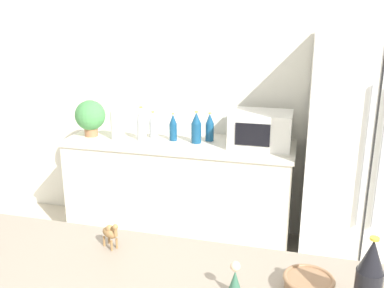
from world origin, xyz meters
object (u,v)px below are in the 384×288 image
object	(u,v)px
back_bottle_2	(173,128)
fruit_bowl	(308,284)
back_bottle_0	(210,128)
wine_bottle	(369,283)
potted_plant	(90,116)
microwave	(261,129)
back_bottle_3	(196,128)
back_bottle_4	(141,124)
wise_man_figurine_blue	(235,281)
refrigerator	(365,156)
back_bottle_1	(153,125)
camel_figurine	(110,232)
paper_towel_roll	(117,125)

from	to	relation	value
back_bottle_2	fruit_bowl	xyz separation A→B (m)	(1.10, -1.93, -0.02)
back_bottle_0	wine_bottle	world-z (taller)	wine_bottle
potted_plant	microwave	xyz separation A→B (m)	(1.46, 0.06, -0.03)
back_bottle_0	back_bottle_3	bearing A→B (deg)	-137.50
back_bottle_0	potted_plant	bearing A→B (deg)	-173.71
back_bottle_3	wine_bottle	world-z (taller)	wine_bottle
back_bottle_4	wise_man_figurine_blue	bearing A→B (deg)	-60.44
back_bottle_2	back_bottle_3	size ratio (longest dim) A/B	0.88
back_bottle_2	refrigerator	bearing A→B (deg)	-2.08
back_bottle_0	back_bottle_3	xyz separation A→B (m)	(-0.09, -0.09, 0.01)
back_bottle_0	fruit_bowl	world-z (taller)	back_bottle_0
refrigerator	back_bottle_1	size ratio (longest dim) A/B	7.73
back_bottle_2	wise_man_figurine_blue	xyz separation A→B (m)	(0.85, -2.02, 0.00)
potted_plant	back_bottle_3	world-z (taller)	potted_plant
back_bottle_0	camel_figurine	xyz separation A→B (m)	(-0.00, -1.90, 0.01)
paper_towel_roll	back_bottle_1	world-z (taller)	paper_towel_roll
potted_plant	paper_towel_roll	xyz separation A→B (m)	(0.26, -0.03, -0.05)
microwave	wise_man_figurine_blue	xyz separation A→B (m)	(0.13, -2.03, -0.03)
back_bottle_3	fruit_bowl	distance (m)	2.11
potted_plant	back_bottle_0	xyz separation A→B (m)	(1.03, 0.11, -0.06)
fruit_bowl	microwave	bearing A→B (deg)	100.97
potted_plant	back_bottle_4	world-z (taller)	potted_plant
back_bottle_0	back_bottle_2	bearing A→B (deg)	-167.64
back_bottle_0	fruit_bowl	distance (m)	2.15
refrigerator	back_bottle_0	size ratio (longest dim) A/B	7.41
potted_plant	paper_towel_roll	world-z (taller)	potted_plant
microwave	back_bottle_1	world-z (taller)	microwave
back_bottle_0	back_bottle_3	distance (m)	0.13
back_bottle_3	back_bottle_4	bearing A→B (deg)	-175.19
refrigerator	potted_plant	size ratio (longest dim) A/B	5.69
back_bottle_1	camel_figurine	world-z (taller)	back_bottle_1
back_bottle_0	wine_bottle	xyz separation A→B (m)	(0.98, -2.12, 0.09)
refrigerator	back_bottle_1	xyz separation A→B (m)	(-1.69, 0.09, 0.11)
paper_towel_roll	camel_figurine	distance (m)	1.91
back_bottle_3	fruit_bowl	size ratio (longest dim) A/B	1.46
wine_bottle	refrigerator	bearing A→B (deg)	83.41
refrigerator	paper_towel_roll	world-z (taller)	refrigerator
back_bottle_1	back_bottle_4	bearing A→B (deg)	-126.27
wine_bottle	fruit_bowl	bearing A→B (deg)	145.29
back_bottle_2	camel_figurine	world-z (taller)	back_bottle_2
paper_towel_roll	wine_bottle	xyz separation A→B (m)	(1.75, -1.97, 0.08)
wine_bottle	back_bottle_0	bearing A→B (deg)	114.73
back_bottle_4	wine_bottle	size ratio (longest dim) A/B	0.95
paper_towel_roll	back_bottle_3	world-z (taller)	back_bottle_3
paper_towel_roll	wine_bottle	bearing A→B (deg)	-48.50
back_bottle_2	fruit_bowl	world-z (taller)	back_bottle_2
wise_man_figurine_blue	back_bottle_0	bearing A→B (deg)	104.92
back_bottle_2	wine_bottle	bearing A→B (deg)	-58.19
fruit_bowl	refrigerator	bearing A→B (deg)	77.90
fruit_bowl	wise_man_figurine_blue	xyz separation A→B (m)	(-0.25, -0.08, 0.02)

